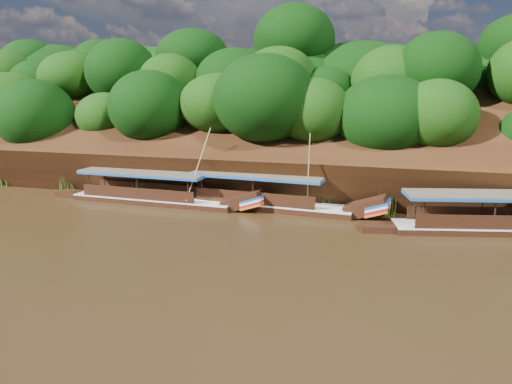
# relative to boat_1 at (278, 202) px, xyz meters

# --- Properties ---
(ground) EXTENTS (160.00, 160.00, 0.00)m
(ground) POSITION_rel_boat_1_xyz_m (1.39, -8.51, -0.62)
(ground) COLOR black
(ground) RESTS_ON ground
(riverbank) EXTENTS (120.00, 30.06, 19.40)m
(riverbank) POSITION_rel_boat_1_xyz_m (1.38, 14.22, 1.27)
(riverbank) COLOR black
(riverbank) RESTS_ON ground
(boat_1) EXTENTS (15.89, 3.71, 6.63)m
(boat_1) POSITION_rel_boat_1_xyz_m (0.00, 0.00, 0.00)
(boat_1) COLOR black
(boat_1) RESTS_ON ground
(boat_2) EXTENTS (16.31, 2.98, 6.65)m
(boat_2) POSITION_rel_boat_1_xyz_m (-9.38, -0.76, -0.04)
(boat_2) COLOR black
(boat_2) RESTS_ON ground
(reeds) EXTENTS (49.12, 2.56, 2.05)m
(reeds) POSITION_rel_boat_1_xyz_m (-1.74, 0.90, 0.22)
(reeds) COLOR #255F17
(reeds) RESTS_ON ground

